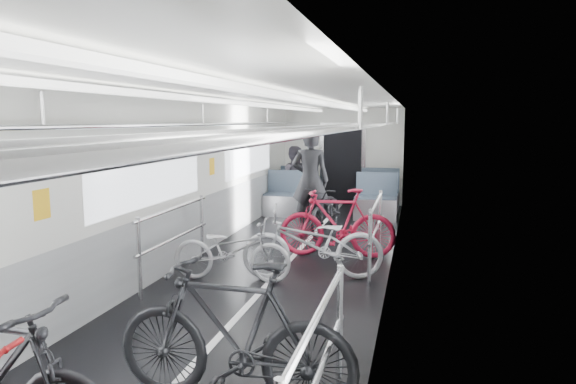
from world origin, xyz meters
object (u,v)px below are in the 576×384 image
(bike_left_far, at_px, (232,250))
(person_standing, at_px, (310,180))
(bike_right_mid, at_px, (313,243))
(person_seated, at_px, (293,179))
(bike_aisle, at_px, (326,209))
(bike_right_near, at_px, (233,334))
(bike_right_far, at_px, (337,223))

(bike_left_far, bearing_deg, person_standing, -9.94)
(bike_right_mid, height_order, person_seated, person_seated)
(bike_right_mid, bearing_deg, bike_aisle, 171.93)
(bike_right_near, distance_m, bike_right_far, 4.35)
(bike_right_far, distance_m, bike_aisle, 1.79)
(bike_right_near, distance_m, bike_aisle, 6.09)
(person_standing, bearing_deg, bike_right_mid, 99.41)
(bike_left_far, xyz_separation_m, bike_aisle, (0.70, 3.25, 0.02))
(bike_aisle, height_order, person_standing, person_standing)
(bike_left_far, distance_m, bike_right_far, 1.92)
(person_standing, height_order, person_seated, person_standing)
(bike_right_near, height_order, bike_aisle, bike_right_near)
(person_standing, bearing_deg, bike_right_near, 93.49)
(bike_right_near, height_order, bike_right_far, bike_right_near)
(bike_right_far, xyz_separation_m, person_standing, (-0.81, 1.82, 0.44))
(bike_left_far, bearing_deg, bike_aisle, -15.95)
(bike_aisle, bearing_deg, bike_right_mid, -76.82)
(bike_left_far, relative_size, bike_right_mid, 0.85)
(bike_right_mid, height_order, bike_aisle, bike_right_mid)
(bike_aisle, bearing_deg, bike_right_near, -79.78)
(bike_right_mid, height_order, bike_right_far, bike_right_far)
(bike_right_far, relative_size, person_standing, 0.92)
(bike_right_mid, distance_m, person_standing, 3.14)
(bike_right_far, height_order, person_standing, person_standing)
(bike_right_mid, relative_size, person_standing, 0.96)
(bike_left_far, distance_m, person_seated, 5.24)
(bike_left_far, relative_size, bike_right_far, 0.89)
(bike_aisle, xyz_separation_m, person_standing, (-0.34, 0.10, 0.54))
(bike_left_far, relative_size, person_standing, 0.81)
(person_seated, bearing_deg, bike_aisle, 112.87)
(person_standing, xyz_separation_m, person_seated, (-0.78, 1.87, -0.21))
(bike_right_near, height_order, bike_right_mid, bike_right_near)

